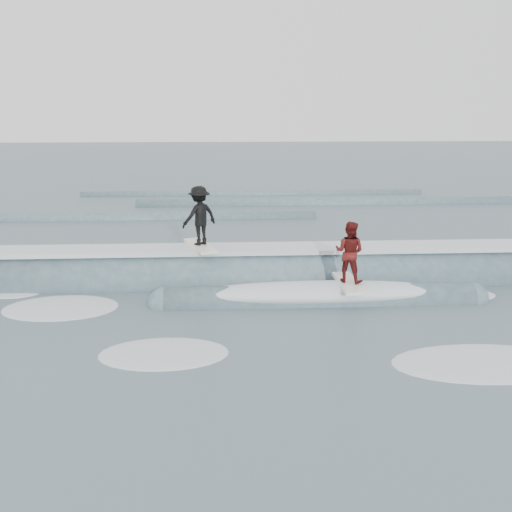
{
  "coord_description": "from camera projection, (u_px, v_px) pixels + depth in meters",
  "views": [
    {
      "loc": [
        -0.93,
        -14.59,
        5.51
      ],
      "look_at": [
        0.0,
        2.22,
        1.1
      ],
      "focal_mm": 40.0,
      "sensor_mm": 36.0,
      "label": 1
    }
  ],
  "objects": [
    {
      "name": "whitewater",
      "position": [
        230.0,
        325.0,
        14.84
      ],
      "size": [
        15.59,
        7.83,
        0.1
      ],
      "color": "silver",
      "rests_on": "ground"
    },
    {
      "name": "breaking_wave",
      "position": [
        263.0,
        282.0,
        18.35
      ],
      "size": [
        23.19,
        3.86,
        2.16
      ],
      "color": "#395460",
      "rests_on": "ground"
    },
    {
      "name": "surfer_red",
      "position": [
        349.0,
        255.0,
        16.31
      ],
      "size": [
        1.08,
        2.01,
        1.87
      ],
      "color": "white",
      "rests_on": "ground"
    },
    {
      "name": "far_swells",
      "position": [
        241.0,
        206.0,
        32.59
      ],
      "size": [
        34.27,
        8.65,
        0.8
      ],
      "color": "#395460",
      "rests_on": "ground"
    },
    {
      "name": "surfer_black",
      "position": [
        199.0,
        218.0,
        18.02
      ],
      "size": [
        1.39,
        2.07,
        1.97
      ],
      "color": "white",
      "rests_on": "ground"
    },
    {
      "name": "ground",
      "position": [
        260.0,
        315.0,
        15.54
      ],
      "size": [
        160.0,
        160.0,
        0.0
      ],
      "primitive_type": "plane",
      "color": "#40575D",
      "rests_on": "ground"
    }
  ]
}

